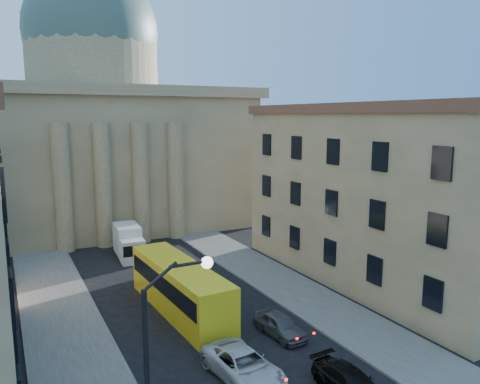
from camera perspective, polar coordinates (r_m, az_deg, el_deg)
The scene contains 11 objects.
sidewalk_left at distance 28.34m, azimuth -19.06°, elevation -20.06°, with size 5.00×60.00×0.15m, color #53514C.
sidewalk_right at distance 34.54m, azimuth 11.02°, elevation -14.18°, with size 5.00×60.00×0.15m, color #53514C.
church at distance 63.20m, azimuth -17.03°, elevation 7.21°, with size 68.02×28.76×36.60m.
building_right at distance 40.88m, azimuth 17.24°, elevation -0.00°, with size 11.60×26.60×14.70m.
street_lamp at distance 17.51m, azimuth -9.57°, elevation -19.70°, with size 2.62×0.44×8.83m.
car_left_mid at distance 26.17m, azimuth 0.41°, elevation -20.40°, with size 2.55×5.54×1.54m, color silver.
car_right_mid at distance 25.62m, azimuth 13.30°, elevation -21.66°, with size 1.85×4.56×1.32m, color black.
car_right_far at distance 30.71m, azimuth 4.90°, elevation -15.85°, with size 1.66×4.12×1.40m, color #4E4F54.
car_right_distant at distance 33.92m, azimuth -3.80°, elevation -13.31°, with size 1.50×4.30×1.42m, color black.
city_bus at distance 33.88m, azimuth -7.37°, elevation -11.31°, with size 3.47×12.38×3.45m.
box_truck at distance 47.20m, azimuth -13.41°, elevation -6.04°, with size 2.55×5.71×3.07m.
Camera 1 is at (-11.47, -6.66, 13.73)m, focal length 35.00 mm.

